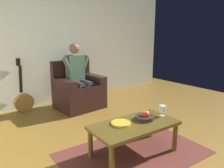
% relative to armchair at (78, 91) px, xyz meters
% --- Properties ---
extents(ground_plane, '(7.14, 7.14, 0.00)m').
position_rel_armchair_xyz_m(ground_plane, '(0.18, 2.35, -0.33)').
color(ground_plane, brown).
extents(wall_back, '(6.25, 0.06, 2.58)m').
position_rel_armchair_xyz_m(wall_back, '(0.18, -0.66, 0.96)').
color(wall_back, silver).
rests_on(wall_back, ground).
extents(rug, '(1.87, 1.30, 0.01)m').
position_rel_armchair_xyz_m(rug, '(0.36, 1.96, -0.33)').
color(rug, brown).
rests_on(rug, ground).
extents(armchair, '(0.87, 0.74, 0.94)m').
position_rel_armchair_xyz_m(armchair, '(0.00, 0.00, 0.00)').
color(armchair, black).
rests_on(armchair, ground).
extents(person_seated, '(0.61, 0.56, 1.28)m').
position_rel_armchair_xyz_m(person_seated, '(-0.00, 0.03, 0.34)').
color(person_seated, '#49694F').
rests_on(person_seated, ground).
extents(coffee_table, '(1.12, 0.65, 0.41)m').
position_rel_armchair_xyz_m(coffee_table, '(0.36, 1.96, 0.02)').
color(coffee_table, '#524117').
rests_on(coffee_table, ground).
extents(guitar, '(0.36, 0.23, 1.02)m').
position_rel_armchair_xyz_m(guitar, '(0.93, -0.45, -0.11)').
color(guitar, '#AE7B3D').
rests_on(guitar, ground).
extents(wine_glass_near, '(0.09, 0.09, 0.15)m').
position_rel_armchair_xyz_m(wine_glass_near, '(-0.10, 2.01, 0.17)').
color(wine_glass_near, silver).
rests_on(wine_glass_near, coffee_table).
extents(fruit_bowl, '(0.24, 0.24, 0.11)m').
position_rel_armchair_xyz_m(fruit_bowl, '(0.17, 1.94, 0.11)').
color(fruit_bowl, '#2E251E').
rests_on(fruit_bowl, coffee_table).
extents(decorative_dish, '(0.24, 0.24, 0.02)m').
position_rel_armchair_xyz_m(decorative_dish, '(0.50, 1.86, 0.09)').
color(decorative_dish, gold).
rests_on(decorative_dish, coffee_table).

